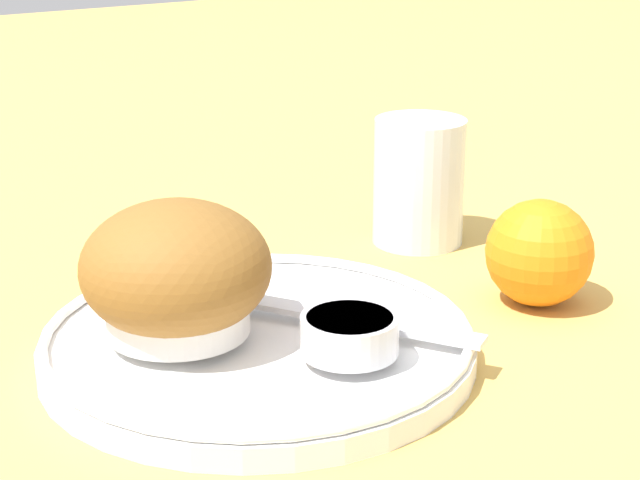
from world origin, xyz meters
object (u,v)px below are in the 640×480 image
at_px(juice_glass, 419,181).
at_px(orange_fruit, 539,253).
at_px(muffin, 173,273).
at_px(butter_knife, 338,316).

bearing_deg(juice_glass, orange_fruit, -4.40).
height_order(muffin, butter_knife, muffin).
relative_size(butter_knife, orange_fruit, 2.27).
xyz_separation_m(butter_knife, orange_fruit, (0.01, 0.15, 0.01)).
bearing_deg(butter_knife, muffin, -146.93).
distance_m(muffin, orange_fruit, 0.24).
relative_size(muffin, butter_knife, 0.68).
xyz_separation_m(butter_knife, juice_glass, (-0.12, 0.16, 0.02)).
distance_m(muffin, butter_knife, 0.10).
height_order(muffin, orange_fruit, muffin).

